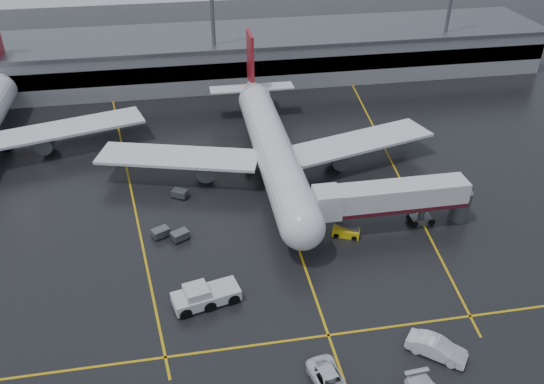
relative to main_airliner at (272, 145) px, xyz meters
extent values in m
plane|color=black|center=(0.00, -9.70, -4.21)|extent=(220.00, 220.00, 0.00)
cube|color=gold|center=(0.00, -9.70, -4.20)|extent=(0.25, 90.00, 0.02)
cube|color=gold|center=(0.00, -31.70, -4.20)|extent=(60.00, 0.25, 0.02)
cube|color=gold|center=(-20.00, 0.30, -4.20)|extent=(9.99, 69.35, 0.02)
cube|color=gold|center=(18.00, 0.30, -4.20)|extent=(7.57, 69.64, 0.02)
cube|color=gray|center=(0.00, 38.30, -0.21)|extent=(120.00, 18.00, 8.00)
cube|color=black|center=(0.00, 29.50, 0.29)|extent=(120.00, 0.40, 3.00)
cube|color=#595B60|center=(0.00, 38.30, 4.09)|extent=(122.00, 19.00, 0.60)
cylinder|color=#595B60|center=(-5.00, 32.30, 8.29)|extent=(0.70, 0.70, 25.00)
cylinder|color=#595B60|center=(40.00, 32.30, 8.29)|extent=(0.70, 0.70, 25.00)
cylinder|color=silver|center=(0.00, -1.70, -0.01)|extent=(5.20, 36.00, 5.20)
sphere|color=silver|center=(0.00, -19.70, -0.01)|extent=(5.20, 5.20, 5.20)
cone|color=silver|center=(0.00, 19.30, 0.59)|extent=(4.94, 8.00, 4.94)
cube|color=maroon|center=(0.00, 20.30, 5.49)|extent=(0.50, 5.50, 8.50)
cube|color=silver|center=(0.00, 19.30, 0.79)|extent=(14.00, 3.00, 0.25)
cube|color=silver|center=(-13.00, 0.30, -0.81)|extent=(22.80, 11.83, 0.40)
cube|color=silver|center=(13.00, 0.30, -0.81)|extent=(22.80, 11.83, 0.40)
cylinder|color=#595B60|center=(-9.50, -0.70, -2.21)|extent=(2.60, 4.50, 2.60)
cylinder|color=#595B60|center=(9.50, -0.70, -2.21)|extent=(2.60, 4.50, 2.60)
cylinder|color=#595B60|center=(0.00, -16.70, -3.21)|extent=(0.56, 0.56, 2.00)
cylinder|color=#595B60|center=(-3.20, 1.30, -3.21)|extent=(0.56, 0.56, 2.00)
cylinder|color=#595B60|center=(3.20, 1.30, -3.21)|extent=(0.56, 0.56, 2.00)
cylinder|color=black|center=(0.00, -16.70, -3.76)|extent=(0.40, 1.10, 1.10)
cylinder|color=black|center=(-3.20, 1.30, -3.66)|extent=(1.00, 1.40, 1.40)
cylinder|color=black|center=(3.20, 1.30, -3.66)|extent=(1.00, 1.40, 1.40)
cone|color=silver|center=(-42.00, 31.30, 0.59)|extent=(4.94, 8.00, 4.94)
cube|color=silver|center=(-42.00, 31.30, 0.79)|extent=(14.00, 3.00, 0.25)
cube|color=silver|center=(-29.00, 12.30, -0.81)|extent=(22.80, 11.83, 0.40)
cylinder|color=#595B60|center=(-32.50, 11.30, -2.21)|extent=(2.60, 4.50, 2.60)
cylinder|color=#595B60|center=(-38.80, 13.30, -3.21)|extent=(0.56, 0.56, 2.00)
cylinder|color=black|center=(-38.80, 13.30, -3.66)|extent=(1.00, 1.40, 1.40)
cube|color=silver|center=(12.00, -15.70, 0.19)|extent=(18.00, 3.20, 3.00)
cube|color=#470F1A|center=(12.00, -15.70, -1.11)|extent=(18.00, 3.30, 0.50)
cube|color=silver|center=(3.80, -15.70, 0.19)|extent=(3.00, 3.40, 3.30)
cylinder|color=#595B60|center=(16.00, -15.70, -2.71)|extent=(0.80, 0.80, 3.00)
cube|color=#595B60|center=(16.00, -15.70, -3.76)|extent=(2.60, 1.60, 0.90)
cylinder|color=#595B60|center=(21.00, -15.70, -2.21)|extent=(2.40, 2.40, 4.00)
cylinder|color=black|center=(14.90, -15.70, -3.76)|extent=(0.90, 1.80, 0.90)
cylinder|color=black|center=(17.10, -15.70, -3.76)|extent=(0.90, 1.80, 0.90)
cube|color=silver|center=(-11.21, -25.19, -3.33)|extent=(7.26, 4.20, 1.17)
cube|color=silver|center=(-12.16, -25.41, -2.36)|extent=(2.81, 2.81, 0.97)
cube|color=black|center=(-12.16, -25.41, -2.36)|extent=(2.53, 2.53, 0.88)
cylinder|color=black|center=(-13.68, -25.77, -3.67)|extent=(1.90, 3.13, 1.27)
cylinder|color=black|center=(-11.21, -25.19, -3.67)|extent=(1.90, 3.13, 1.27)
cylinder|color=black|center=(-8.74, -24.62, -3.67)|extent=(1.90, 3.13, 1.27)
cube|color=yellow|center=(6.14, -16.67, -3.72)|extent=(3.48, 2.50, 0.98)
cube|color=#595B60|center=(6.14, -16.67, -2.78)|extent=(3.16, 1.96, 1.12)
cylinder|color=black|center=(5.15, -16.25, -3.94)|extent=(1.17, 1.64, 0.63)
cylinder|color=black|center=(7.12, -17.10, -3.94)|extent=(1.17, 1.64, 0.63)
imported|color=white|center=(-1.44, -37.59, -3.43)|extent=(3.50, 5.98, 1.56)
imported|color=silver|center=(9.15, -35.71, -3.31)|extent=(5.45, 4.97, 1.81)
cube|color=#595B60|center=(-13.50, -13.98, -3.56)|extent=(2.38, 2.09, 0.90)
cylinder|color=black|center=(-13.97, -14.80, -4.03)|extent=(0.40, 0.20, 0.40)
cylinder|color=black|center=(-12.55, -14.05, -4.03)|extent=(0.40, 0.20, 0.40)
cylinder|color=black|center=(-14.44, -13.92, -4.03)|extent=(0.40, 0.20, 0.40)
cylinder|color=black|center=(-13.02, -13.16, -4.03)|extent=(0.40, 0.20, 0.40)
cube|color=#595B60|center=(-15.76, -13.01, -3.56)|extent=(2.37, 2.06, 0.90)
cylinder|color=black|center=(-16.25, -13.81, -4.03)|extent=(0.40, 0.20, 0.40)
cylinder|color=black|center=(-14.82, -13.09, -4.03)|extent=(0.40, 0.20, 0.40)
cylinder|color=black|center=(-16.70, -12.92, -4.03)|extent=(0.40, 0.20, 0.40)
cylinder|color=black|center=(-15.27, -12.20, -4.03)|extent=(0.40, 0.20, 0.40)
cube|color=#595B60|center=(-13.19, -4.72, -3.56)|extent=(2.38, 2.12, 0.90)
cylinder|color=black|center=(-14.13, -4.75, -4.03)|extent=(0.40, 0.20, 0.40)
cylinder|color=black|center=(-12.75, -5.55, -4.03)|extent=(0.40, 0.20, 0.40)
cylinder|color=black|center=(-13.64, -3.89, -4.03)|extent=(0.40, 0.20, 0.40)
cylinder|color=black|center=(-12.25, -4.68, -4.03)|extent=(0.40, 0.20, 0.40)
camera|label=1|loc=(-11.84, -67.65, 36.18)|focal=36.62mm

